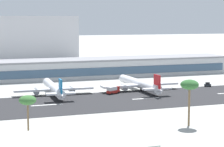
{
  "coord_description": "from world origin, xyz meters",
  "views": [
    {
      "loc": [
        -69.76,
        -163.95,
        32.32
      ],
      "look_at": [
        -6.73,
        16.11,
        8.52
      ],
      "focal_mm": 69.43,
      "sensor_mm": 36.0,
      "label": 1
    }
  ],
  "objects_px": {
    "palm_tree_0": "(190,86)",
    "palm_tree_2": "(28,101)",
    "service_box_truck_0": "(113,90)",
    "service_baggage_tug_1": "(208,85)",
    "airliner_blue_tail_gate_0": "(54,89)",
    "airliner_red_tail_gate_1": "(141,84)",
    "terminal_building": "(71,68)"
  },
  "relations": [
    {
      "from": "palm_tree_0",
      "to": "palm_tree_2",
      "type": "relative_size",
      "value": 1.23
    },
    {
      "from": "airliner_red_tail_gate_1",
      "to": "service_box_truck_0",
      "type": "height_order",
      "value": "airliner_red_tail_gate_1"
    },
    {
      "from": "terminal_building",
      "to": "airliner_red_tail_gate_1",
      "type": "distance_m",
      "value": 57.68
    },
    {
      "from": "palm_tree_2",
      "to": "service_baggage_tug_1",
      "type": "bearing_deg",
      "value": 32.86
    },
    {
      "from": "airliner_blue_tail_gate_0",
      "to": "service_box_truck_0",
      "type": "bearing_deg",
      "value": -99.38
    },
    {
      "from": "service_box_truck_0",
      "to": "service_baggage_tug_1",
      "type": "relative_size",
      "value": 1.81
    },
    {
      "from": "palm_tree_0",
      "to": "terminal_building",
      "type": "bearing_deg",
      "value": 93.66
    },
    {
      "from": "terminal_building",
      "to": "airliner_red_tail_gate_1",
      "type": "height_order",
      "value": "terminal_building"
    },
    {
      "from": "airliner_red_tail_gate_1",
      "to": "terminal_building",
      "type": "bearing_deg",
      "value": 17.76
    },
    {
      "from": "service_box_truck_0",
      "to": "palm_tree_2",
      "type": "distance_m",
      "value": 73.98
    },
    {
      "from": "airliner_red_tail_gate_1",
      "to": "service_box_truck_0",
      "type": "distance_m",
      "value": 15.05
    },
    {
      "from": "airliner_blue_tail_gate_0",
      "to": "terminal_building",
      "type": "bearing_deg",
      "value": -18.9
    },
    {
      "from": "service_baggage_tug_1",
      "to": "service_box_truck_0",
      "type": "bearing_deg",
      "value": -154.92
    },
    {
      "from": "airliner_blue_tail_gate_0",
      "to": "service_box_truck_0",
      "type": "distance_m",
      "value": 25.72
    },
    {
      "from": "airliner_red_tail_gate_1",
      "to": "service_baggage_tug_1",
      "type": "relative_size",
      "value": 12.58
    },
    {
      "from": "service_baggage_tug_1",
      "to": "palm_tree_2",
      "type": "bearing_deg",
      "value": -126.42
    },
    {
      "from": "terminal_building",
      "to": "palm_tree_2",
      "type": "xyz_separation_m",
      "value": [
        -40.73,
        -115.67,
        4.84
      ]
    },
    {
      "from": "terminal_building",
      "to": "palm_tree_0",
      "type": "distance_m",
      "value": 119.85
    },
    {
      "from": "airliner_red_tail_gate_1",
      "to": "service_box_truck_0",
      "type": "bearing_deg",
      "value": 102.02
    },
    {
      "from": "service_box_truck_0",
      "to": "palm_tree_0",
      "type": "xyz_separation_m",
      "value": [
        2.91,
        -61.49,
        10.59
      ]
    },
    {
      "from": "airliner_blue_tail_gate_0",
      "to": "airliner_red_tail_gate_1",
      "type": "distance_m",
      "value": 39.76
    },
    {
      "from": "airliner_red_tail_gate_1",
      "to": "service_baggage_tug_1",
      "type": "xyz_separation_m",
      "value": [
        35.3,
        0.22,
        -1.93
      ]
    },
    {
      "from": "service_box_truck_0",
      "to": "service_baggage_tug_1",
      "type": "xyz_separation_m",
      "value": [
        49.86,
        3.81,
        -0.74
      ]
    },
    {
      "from": "service_baggage_tug_1",
      "to": "palm_tree_2",
      "type": "relative_size",
      "value": 0.31
    },
    {
      "from": "palm_tree_0",
      "to": "palm_tree_2",
      "type": "height_order",
      "value": "palm_tree_0"
    },
    {
      "from": "airliner_red_tail_gate_1",
      "to": "palm_tree_2",
      "type": "distance_m",
      "value": 86.13
    },
    {
      "from": "palm_tree_2",
      "to": "terminal_building",
      "type": "bearing_deg",
      "value": 70.6
    },
    {
      "from": "airliner_blue_tail_gate_0",
      "to": "palm_tree_2",
      "type": "height_order",
      "value": "palm_tree_2"
    },
    {
      "from": "service_baggage_tug_1",
      "to": "palm_tree_0",
      "type": "distance_m",
      "value": 81.22
    },
    {
      "from": "service_box_truck_0",
      "to": "palm_tree_2",
      "type": "height_order",
      "value": "palm_tree_2"
    },
    {
      "from": "terminal_building",
      "to": "service_box_truck_0",
      "type": "relative_size",
      "value": 29.47
    },
    {
      "from": "airliner_blue_tail_gate_0",
      "to": "palm_tree_0",
      "type": "xyz_separation_m",
      "value": [
        28.07,
        -66.69,
        9.5
      ]
    }
  ]
}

